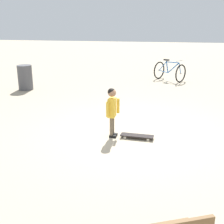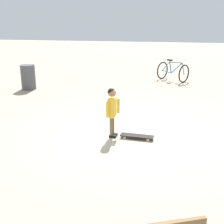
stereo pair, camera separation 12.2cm
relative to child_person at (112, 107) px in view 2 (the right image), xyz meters
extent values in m
plane|color=tan|center=(0.29, -0.44, -0.66)|extent=(50.00, 50.00, 0.00)
cylinder|color=brown|center=(0.05, 0.00, -0.42)|extent=(0.08, 0.08, 0.42)
cube|color=black|center=(0.05, -0.03, -0.63)|extent=(0.09, 0.15, 0.05)
cylinder|color=brown|center=(-0.05, 0.00, -0.42)|extent=(0.08, 0.08, 0.42)
cube|color=black|center=(-0.06, -0.03, -0.63)|extent=(0.09, 0.15, 0.05)
cube|color=gold|center=(0.00, 0.00, -0.01)|extent=(0.25, 0.15, 0.40)
cylinder|color=gold|center=(0.15, -0.11, -0.01)|extent=(0.06, 0.06, 0.32)
cylinder|color=gold|center=(-0.15, 0.07, -0.01)|extent=(0.06, 0.06, 0.32)
sphere|color=#9E7051|center=(0.00, 0.00, 0.31)|extent=(0.17, 0.17, 0.17)
sphere|color=black|center=(0.00, 0.01, 0.32)|extent=(0.16, 0.16, 0.16)
cube|color=black|center=(-0.03, -0.54, -0.59)|extent=(0.24, 0.71, 0.02)
cube|color=#B7B7BC|center=(-0.04, -0.78, -0.61)|extent=(0.11, 0.04, 0.02)
cube|color=#B7B7BC|center=(-0.01, -0.30, -0.61)|extent=(0.11, 0.04, 0.02)
cylinder|color=beige|center=(0.03, -0.79, -0.63)|extent=(0.03, 0.06, 0.06)
cylinder|color=beige|center=(-0.12, -0.78, -0.63)|extent=(0.03, 0.06, 0.06)
cylinder|color=beige|center=(0.07, -0.30, -0.63)|extent=(0.03, 0.06, 0.06)
cylinder|color=beige|center=(-0.08, -0.29, -0.63)|extent=(0.03, 0.06, 0.06)
torus|color=black|center=(5.84, -1.71, -0.30)|extent=(0.61, 0.45, 0.71)
torus|color=black|center=(6.42, -0.87, -0.30)|extent=(0.61, 0.45, 0.71)
cylinder|color=#B7B7BC|center=(5.84, -1.71, -0.30)|extent=(0.08, 0.08, 0.06)
cylinder|color=#B7B7BC|center=(6.42, -0.87, -0.30)|extent=(0.08, 0.08, 0.06)
cylinder|color=#2D6BB7|center=(6.03, -1.43, -0.13)|extent=(0.33, 0.45, 0.48)
cylinder|color=#2D6BB7|center=(6.06, -1.39, 0.09)|extent=(0.37, 0.51, 0.06)
cylinder|color=#2D6BB7|center=(6.20, -1.18, -0.12)|extent=(0.11, 0.14, 0.48)
cylinder|color=#2D6BB7|center=(6.30, -1.05, -0.33)|extent=(0.27, 0.37, 0.08)
cylinder|color=#2D6BB7|center=(6.33, -1.01, -0.11)|extent=(0.22, 0.30, 0.40)
cylinder|color=#2D6BB7|center=(5.87, -1.67, -0.10)|extent=(0.10, 0.13, 0.41)
cube|color=black|center=(6.23, -1.14, 0.16)|extent=(0.21, 0.24, 0.05)
cylinder|color=#B7B7BC|center=(5.89, -1.63, 0.18)|extent=(0.39, 0.28, 0.02)
cylinder|color=#4C4C51|center=(3.72, 3.72, -0.23)|extent=(0.50, 0.50, 0.86)
camera|label=1|loc=(-5.77, -0.99, 1.79)|focal=47.15mm
camera|label=2|loc=(-5.75, -1.11, 1.79)|focal=47.15mm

